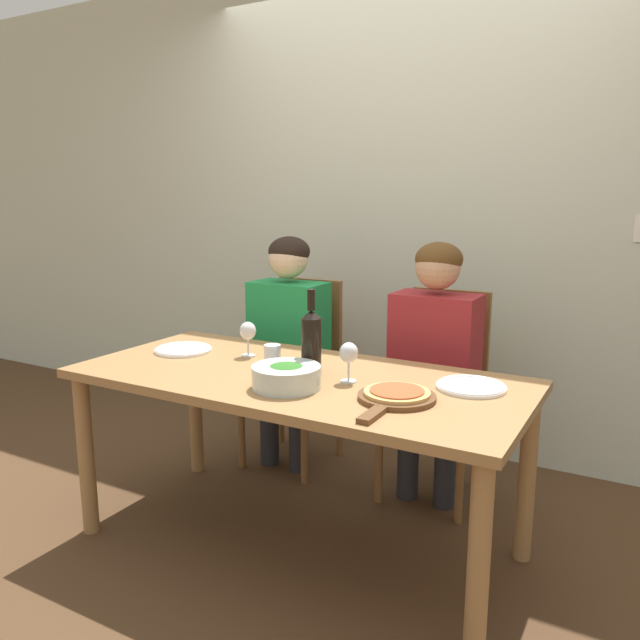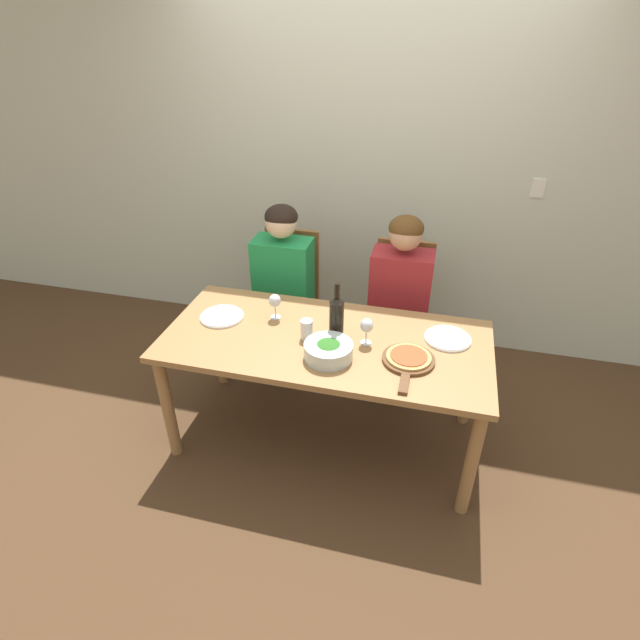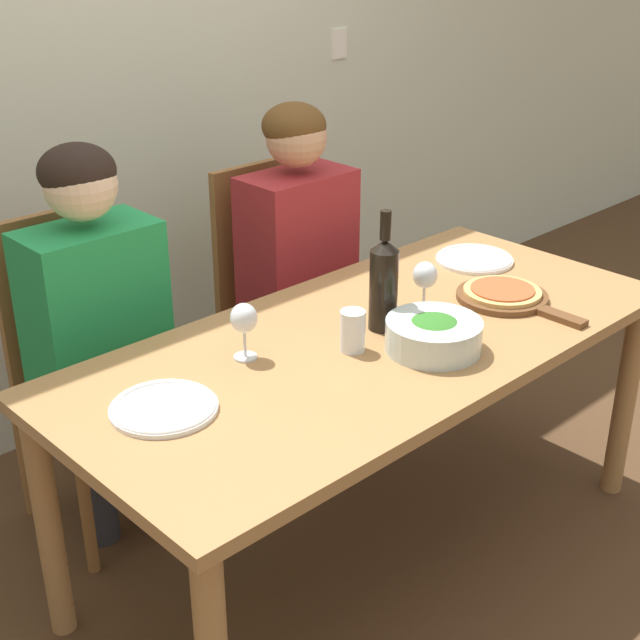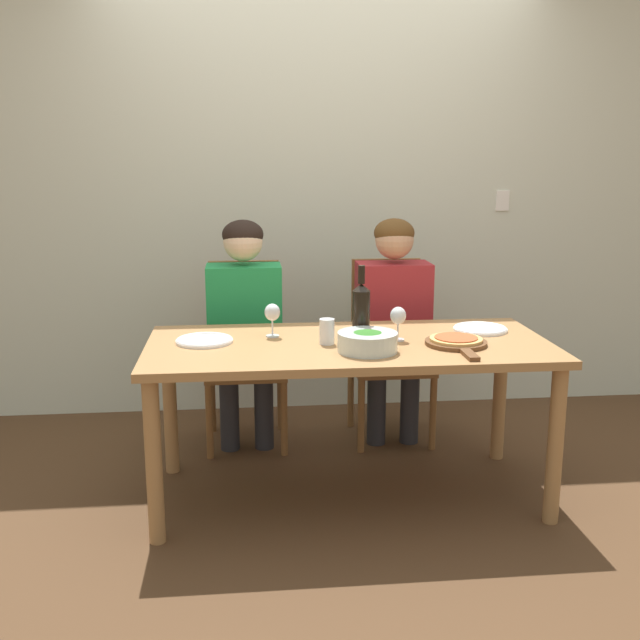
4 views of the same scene
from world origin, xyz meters
TOP-DOWN VIEW (x-y plane):
  - ground_plane at (0.00, 0.00)m, footprint 40.00×40.00m
  - back_wall at (0.00, 1.27)m, footprint 10.00×0.06m
  - dining_table at (0.00, 0.00)m, footprint 1.76×0.81m
  - chair_left at (-0.45, 0.76)m, footprint 0.42×0.42m
  - chair_right at (0.33, 0.76)m, footprint 0.42×0.42m
  - person_woman at (-0.45, 0.64)m, footprint 0.47×0.51m
  - person_man at (0.33, 0.64)m, footprint 0.47×0.51m
  - wine_bottle at (0.05, 0.02)m, footprint 0.08×0.08m
  - broccoli_bowl at (0.05, -0.16)m, footprint 0.25×0.25m
  - dinner_plate_left at (-0.63, 0.06)m, footprint 0.25×0.25m
  - dinner_plate_right at (0.64, 0.15)m, footprint 0.25×0.25m
  - pizza_on_board at (0.45, -0.10)m, footprint 0.27×0.41m
  - wine_glass_left at (-0.33, 0.14)m, footprint 0.07×0.07m
  - wine_glass_right at (0.22, 0.01)m, footprint 0.07×0.07m
  - water_tumbler at (-0.10, -0.02)m, footprint 0.07×0.07m

SIDE VIEW (x-z plane):
  - ground_plane at x=0.00m, z-range 0.00..0.00m
  - chair_left at x=-0.45m, z-range 0.02..0.98m
  - chair_right at x=0.33m, z-range 0.02..0.98m
  - dining_table at x=0.00m, z-range 0.27..0.99m
  - person_woman at x=-0.45m, z-range 0.12..1.32m
  - person_man at x=0.33m, z-range 0.12..1.32m
  - dinner_plate_left at x=-0.63m, z-range 0.72..0.74m
  - dinner_plate_right at x=0.64m, z-range 0.72..0.74m
  - pizza_on_board at x=0.45m, z-range 0.72..0.75m
  - broccoli_bowl at x=0.05m, z-range 0.72..0.81m
  - water_tumbler at x=-0.10m, z-range 0.72..0.83m
  - wine_glass_left at x=-0.33m, z-range 0.75..0.90m
  - wine_glass_right at x=0.22m, z-range 0.75..0.90m
  - wine_bottle at x=0.05m, z-range 0.69..1.02m
  - back_wall at x=0.00m, z-range 0.00..2.70m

